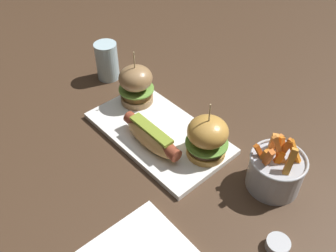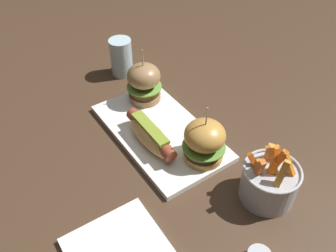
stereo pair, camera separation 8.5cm
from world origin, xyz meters
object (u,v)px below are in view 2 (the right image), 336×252
Objects in this scene: slider_left at (144,82)px; fries_bucket at (269,182)px; platter_main at (160,132)px; slider_right at (204,141)px; water_glass at (121,57)px; hot_dog at (150,135)px.

slider_left is 1.08× the size of fries_bucket.
platter_main is 0.15m from slider_right.
water_glass is at bearing 169.09° from platter_main.
hot_dog is 0.33m from water_glass.
slider_left reaches higher than water_glass.
slider_left is 1.36× the size of water_glass.
fries_bucket is 0.57m from water_glass.
fries_bucket is at bearing 2.50° from water_glass.
platter_main is 0.06m from hot_dog.
slider_left is at bearing -173.77° from fries_bucket.
platter_main is 2.37× the size of slider_left.
hot_dog is (0.02, -0.04, 0.03)m from platter_main.
slider_left is 0.16m from water_glass.
hot_dog is 0.17m from slider_left.
water_glass is at bearing 176.80° from slider_right.
slider_left reaches higher than fries_bucket.
slider_left reaches higher than hot_dog.
hot_dog reaches higher than platter_main.
fries_bucket is (0.28, 0.08, 0.04)m from platter_main.
slider_right reaches higher than water_glass.
platter_main is 0.15m from slider_left.
platter_main is 0.30m from water_glass.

